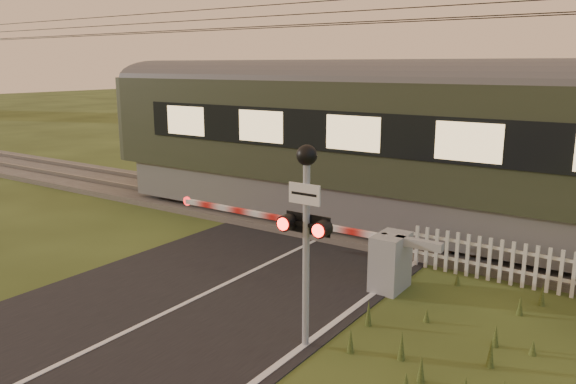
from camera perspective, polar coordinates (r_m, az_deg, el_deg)
The scene contains 7 objects.
ground at distance 10.97m, azimuth -10.82°, elevation -11.35°, with size 160.00×160.00×0.00m, color #2D3916.
road at distance 10.81m, azimuth -11.64°, elevation -11.71°, with size 6.00×140.00×0.03m.
track_bed at distance 15.90m, azimuth 5.94°, elevation -3.26°, with size 140.00×3.40×0.39m.
overhead_wires at distance 15.34m, azimuth 6.45°, elevation 17.51°, with size 120.00×0.62×0.62m.
boom_gate at distance 11.63m, azimuth 9.05°, elevation -6.44°, with size 6.76×0.89×1.18m.
crossing_signal at distance 8.60m, azimuth 1.86°, elevation -1.95°, with size 0.84×0.35×3.28m.
picket_fence at distance 12.53m, azimuth 20.29°, elevation -6.51°, with size 3.66×0.08×0.94m.
Camera 1 is at (7.20, -6.98, 4.45)m, focal length 35.00 mm.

